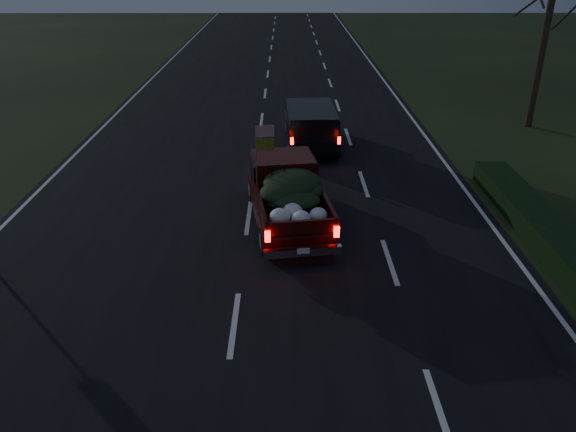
# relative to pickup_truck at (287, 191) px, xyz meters

# --- Properties ---
(ground) EXTENTS (120.00, 120.00, 0.00)m
(ground) POSITION_rel_pickup_truck_xyz_m (-1.10, -4.79, -0.94)
(ground) COLOR black
(ground) RESTS_ON ground
(road_asphalt) EXTENTS (14.00, 120.00, 0.02)m
(road_asphalt) POSITION_rel_pickup_truck_xyz_m (-1.10, -4.79, -0.93)
(road_asphalt) COLOR black
(road_asphalt) RESTS_ON ground
(hedge_row) EXTENTS (1.00, 10.00, 0.60)m
(hedge_row) POSITION_rel_pickup_truck_xyz_m (6.70, -1.79, -0.64)
(hedge_row) COLOR black
(hedge_row) RESTS_ON ground
(pickup_truck) EXTENTS (2.46, 4.97, 2.50)m
(pickup_truck) POSITION_rel_pickup_truck_xyz_m (0.00, 0.00, 0.00)
(pickup_truck) COLOR #3E0C08
(pickup_truck) RESTS_ON ground
(lead_suv) EXTENTS (1.97, 4.42, 1.26)m
(lead_suv) POSITION_rel_pickup_truck_xyz_m (0.93, 6.50, 0.01)
(lead_suv) COLOR black
(lead_suv) RESTS_ON ground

